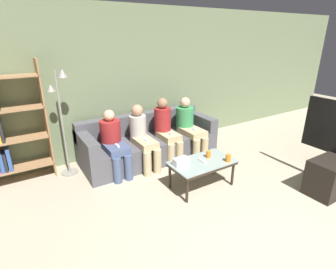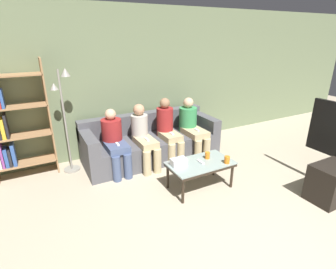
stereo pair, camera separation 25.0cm
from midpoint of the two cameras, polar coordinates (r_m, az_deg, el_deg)
name	(u,v)px [view 1 (the left image)]	position (r m, az deg, el deg)	size (l,w,h in m)	color
wall_back	(133,82)	(4.93, -9.04, 11.25)	(12.00, 0.06, 2.60)	#707F5B
couch	(148,143)	(4.74, -5.80, -1.79)	(2.39, 0.91, 0.76)	#515156
coffee_table	(202,164)	(3.80, 5.57, -6.47)	(0.93, 0.53, 0.41)	#8C9E99
cup_near_left	(208,154)	(3.89, 6.97, -4.32)	(0.07, 0.07, 0.10)	orange
cup_near_right	(228,158)	(3.82, 11.15, -5.07)	(0.08, 0.08, 0.10)	orange
tissue_box	(181,161)	(3.66, 0.89, -5.87)	(0.22, 0.12, 0.13)	white
game_remote	(202,161)	(3.78, 5.60, -5.74)	(0.04, 0.15, 0.02)	white
bookshelf	(5,128)	(4.43, -33.30, 1.15)	(0.87, 0.32, 1.80)	#9E754C
standing_lamp	(62,113)	(4.29, -23.65, 4.34)	(0.31, 0.26, 1.65)	gray
seated_person_left_end	(114,141)	(4.21, -13.43, -1.45)	(0.32, 0.66, 1.02)	#47567A
seated_person_mid_left	(142,136)	(4.34, -7.31, -0.36)	(0.31, 0.69, 1.04)	tan
seated_person_mid_right	(166,129)	(4.57, -2.03, 1.24)	(0.31, 0.63, 1.09)	tan
seated_person_right_end	(189,125)	(4.80, 3.06, 2.04)	(0.33, 0.72, 1.05)	tan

